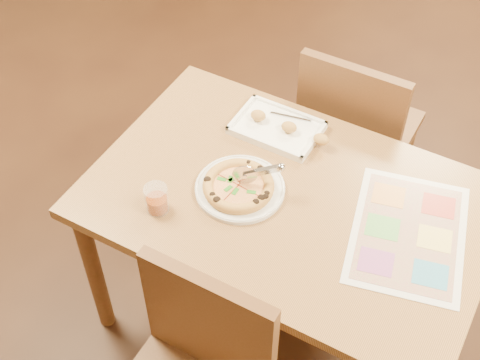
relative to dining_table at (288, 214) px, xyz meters
The scene contains 9 objects.
room 0.72m from the dining_table, ahead, with size 7.00×7.00×7.00m.
dining_table is the anchor object (origin of this frame).
chair_far 0.61m from the dining_table, 90.00° to the left, with size 0.42×0.42×0.47m.
plate 0.19m from the dining_table, 161.70° to the right, with size 0.30×0.30×0.02m, color silver.
pizza 0.20m from the dining_table, 159.34° to the right, with size 0.24×0.24×0.04m.
pizza_cutter 0.20m from the dining_table, 166.78° to the right, with size 0.15×0.08×0.09m.
appetizer_tray 0.33m from the dining_table, 123.08° to the left, with size 0.35×0.21×0.06m.
glass_tumbler 0.45m from the dining_table, 144.31° to the right, with size 0.08×0.08×0.10m.
menu 0.40m from the dining_table, ahead, with size 0.34×0.48×0.01m, color silver.
Camera 1 is at (0.55, -1.32, 2.37)m, focal length 50.00 mm.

